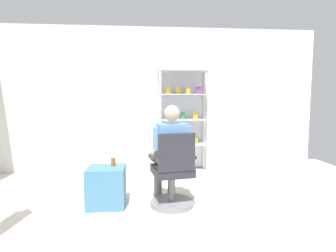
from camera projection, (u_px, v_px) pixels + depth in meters
back_wall at (160, 100)px, 5.12m from camera, size 6.00×0.10×2.70m
display_cabinet_main at (182, 121)px, 4.96m from camera, size 0.90×0.45×1.90m
office_chair at (173, 177)px, 3.36m from camera, size 0.60×0.56×0.96m
seated_shopkeeper at (170, 149)px, 3.49m from camera, size 0.53×0.60×1.29m
storage_crate at (106, 187)px, 3.41m from camera, size 0.47×0.42×0.51m
tea_glass at (113, 162)px, 3.46m from camera, size 0.06×0.06×0.11m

